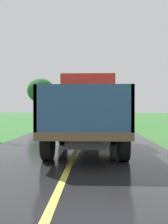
% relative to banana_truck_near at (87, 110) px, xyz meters
% --- Properties ---
extents(banana_truck_near, '(2.38, 5.82, 2.80)m').
position_rel_banana_truck_near_xyz_m(banana_truck_near, '(0.00, 0.00, 0.00)').
color(banana_truck_near, '#2D2D30').
rests_on(banana_truck_near, road_surface).
extents(banana_truck_far, '(2.38, 5.81, 2.80)m').
position_rel_banana_truck_near_xyz_m(banana_truck_far, '(0.39, 14.30, -0.01)').
color(banana_truck_far, '#2D2D30').
rests_on(banana_truck_far, road_surface).
extents(roadside_tree_near_left, '(3.40, 3.40, 5.39)m').
position_rel_banana_truck_near_xyz_m(roadside_tree_near_left, '(-6.46, 22.22, 2.37)').
color(roadside_tree_near_left, '#4C3823').
rests_on(roadside_tree_near_left, ground).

